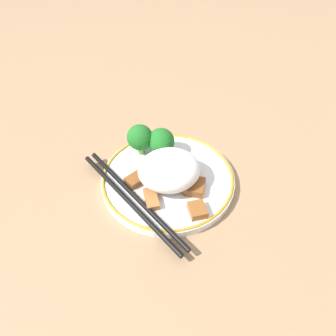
% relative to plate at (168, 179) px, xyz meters
% --- Properties ---
extents(ground_plane, '(3.00, 3.00, 0.00)m').
position_rel_plate_xyz_m(ground_plane, '(0.00, 0.00, -0.01)').
color(ground_plane, '#9E7A56').
extents(plate, '(0.21, 0.21, 0.02)m').
position_rel_plate_xyz_m(plate, '(0.00, 0.00, 0.00)').
color(plate, white).
rests_on(plate, ground_plane).
extents(rice_mound, '(0.10, 0.09, 0.05)m').
position_rel_plate_xyz_m(rice_mound, '(-0.00, 0.01, 0.03)').
color(rice_mound, white).
rests_on(rice_mound, plate).
extents(broccoli_back_left, '(0.04, 0.04, 0.05)m').
position_rel_plate_xyz_m(broccoli_back_left, '(-0.00, -0.06, 0.03)').
color(broccoli_back_left, '#7FB756').
rests_on(broccoli_back_left, plate).
extents(broccoli_back_center, '(0.04, 0.04, 0.06)m').
position_rel_plate_xyz_m(broccoli_back_center, '(0.03, -0.07, 0.04)').
color(broccoli_back_center, '#7FB756').
rests_on(broccoli_back_center, plate).
extents(meat_near_front, '(0.02, 0.04, 0.01)m').
position_rel_plate_xyz_m(meat_near_front, '(0.03, 0.04, 0.01)').
color(meat_near_front, '#9E6633').
rests_on(meat_near_front, plate).
extents(meat_near_left, '(0.03, 0.03, 0.01)m').
position_rel_plate_xyz_m(meat_near_left, '(-0.03, -0.00, 0.01)').
color(meat_near_left, brown).
rests_on(meat_near_left, plate).
extents(meat_near_right, '(0.04, 0.04, 0.01)m').
position_rel_plate_xyz_m(meat_near_right, '(0.05, -0.00, 0.01)').
color(meat_near_right, brown).
rests_on(meat_near_right, plate).
extents(meat_near_back, '(0.03, 0.03, 0.01)m').
position_rel_plate_xyz_m(meat_near_back, '(-0.03, 0.08, 0.01)').
color(meat_near_back, brown).
rests_on(meat_near_back, plate).
extents(meat_on_rice_edge, '(0.04, 0.04, 0.01)m').
position_rel_plate_xyz_m(meat_on_rice_edge, '(-0.03, 0.03, 0.01)').
color(meat_on_rice_edge, brown).
rests_on(meat_on_rice_edge, plate).
extents(chopsticks, '(0.13, 0.22, 0.01)m').
position_rel_plate_xyz_m(chopsticks, '(0.06, 0.04, 0.01)').
color(chopsticks, black).
rests_on(chopsticks, plate).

